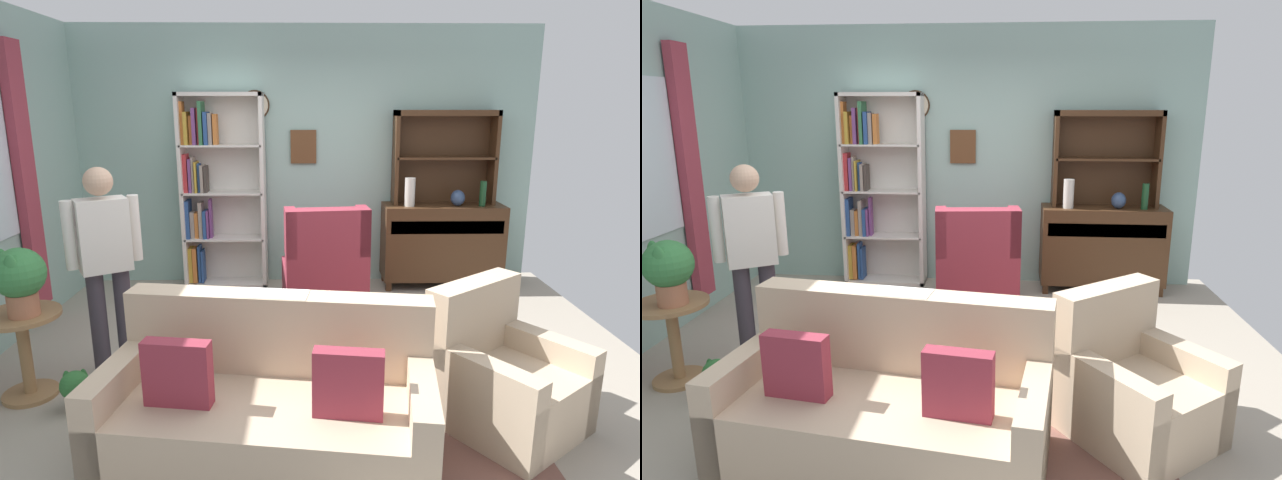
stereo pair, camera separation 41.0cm
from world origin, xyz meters
TOP-DOWN VIEW (x-y plane):
  - ground_plane at (0.00, 0.00)m, footprint 5.40×4.60m
  - wall_back at (-0.00, 2.13)m, footprint 5.00×0.09m
  - area_rug at (0.20, -0.30)m, footprint 2.40×2.18m
  - bookshelf at (-1.00, 1.94)m, footprint 0.90×0.30m
  - sideboard at (1.48, 1.86)m, footprint 1.30×0.45m
  - sideboard_hutch at (1.48, 1.97)m, footprint 1.10×0.26m
  - vase_tall at (1.09, 1.78)m, footprint 0.11×0.11m
  - vase_round at (1.61, 1.79)m, footprint 0.15×0.15m
  - bottle_wine at (1.87, 1.77)m, footprint 0.07×0.07m
  - couch_floral at (-0.21, -1.15)m, footprint 1.90×1.10m
  - armchair_floral at (1.23, -0.82)m, footprint 1.07×1.07m
  - wingback_chair at (0.16, 1.16)m, footprint 0.86×0.88m
  - plant_stand at (-1.93, -0.44)m, footprint 0.52×0.52m
  - potted_plant_large at (-1.88, -0.47)m, footprint 0.33×0.33m
  - potted_plant_small at (-1.54, -0.60)m, footprint 0.19×0.19m
  - person_reading at (-1.44, -0.14)m, footprint 0.49×0.35m
  - coffee_table at (0.04, -0.27)m, footprint 0.80×0.50m
  - book_stack at (-0.04, -0.33)m, footprint 0.19×0.15m

SIDE VIEW (x-z plane):
  - ground_plane at x=0.00m, z-range -0.02..0.00m
  - area_rug at x=0.20m, z-range 0.00..0.01m
  - potted_plant_small at x=-1.54m, z-range 0.02..0.29m
  - armchair_floral at x=1.23m, z-range -0.15..0.73m
  - couch_floral at x=-0.21m, z-range -0.14..0.76m
  - coffee_table at x=0.04m, z-range 0.14..0.56m
  - plant_stand at x=-1.93m, z-range 0.07..0.69m
  - wingback_chair at x=0.16m, z-range -0.14..0.91m
  - book_stack at x=-0.04m, z-range 0.42..0.49m
  - sideboard at x=1.48m, z-range 0.05..0.97m
  - potted_plant_large at x=-1.88m, z-range 0.65..1.11m
  - person_reading at x=-1.44m, z-range 0.13..1.69m
  - vase_round at x=1.61m, z-range 0.92..1.09m
  - bottle_wine at x=1.87m, z-range 0.92..1.19m
  - vase_tall at x=1.09m, z-range 0.92..1.22m
  - bookshelf at x=-1.00m, z-range 0.03..2.13m
  - wall_back at x=0.00m, z-range 0.00..2.80m
  - sideboard_hutch at x=1.48m, z-range 1.06..2.06m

